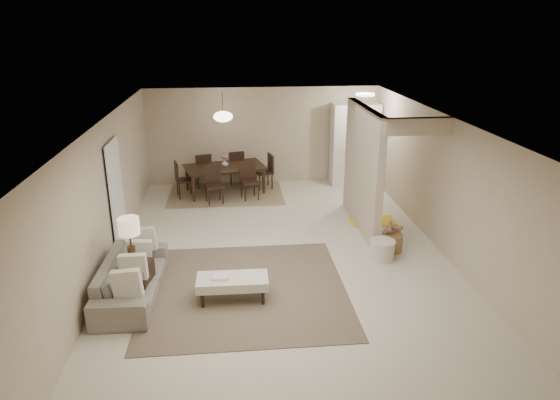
{
  "coord_description": "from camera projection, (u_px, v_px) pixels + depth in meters",
  "views": [
    {
      "loc": [
        -0.84,
        -8.26,
        4.06
      ],
      "look_at": [
        -0.0,
        0.09,
        1.05
      ],
      "focal_mm": 32.0,
      "sensor_mm": 36.0,
      "label": 1
    }
  ],
  "objects": [
    {
      "name": "wicker_basket",
      "position": [
        392.0,
        242.0,
        9.33
      ],
      "size": [
        0.49,
        0.49,
        0.33
      ],
      "primitive_type": "cylinder",
      "rotation": [
        0.0,
        0.0,
        -0.31
      ],
      "color": "brown",
      "rests_on": "floor"
    },
    {
      "name": "left_wall",
      "position": [
        105.0,
        197.0,
        8.49
      ],
      "size": [
        0.0,
        9.0,
        9.0
      ],
      "primitive_type": "plane",
      "rotation": [
        1.57,
        0.0,
        1.57
      ],
      "color": "#BAA78C",
      "rests_on": "floor"
    },
    {
      "name": "dining_chairs",
      "position": [
        225.0,
        175.0,
        12.39
      ],
      "size": [
        2.45,
        2.0,
        0.9
      ],
      "color": "black",
      "rests_on": "dining_rug"
    },
    {
      "name": "living_rug",
      "position": [
        245.0,
        289.0,
        8.01
      ],
      "size": [
        3.2,
        3.2,
        0.01
      ],
      "primitive_type": "cube",
      "color": "brown",
      "rests_on": "floor"
    },
    {
      "name": "doorway",
      "position": [
        116.0,
        198.0,
        9.13
      ],
      "size": [
        0.04,
        0.9,
        2.04
      ],
      "primitive_type": "cube",
      "color": "black",
      "rests_on": "floor"
    },
    {
      "name": "flush_light",
      "position": [
        365.0,
        95.0,
        11.57
      ],
      "size": [
        0.44,
        0.44,
        0.05
      ],
      "primitive_type": "cylinder",
      "color": "white",
      "rests_on": "ceiling"
    },
    {
      "name": "floor",
      "position": [
        280.0,
        255.0,
        9.19
      ],
      "size": [
        9.0,
        9.0,
        0.0
      ],
      "primitive_type": "plane",
      "color": "beige",
      "rests_on": "ground"
    },
    {
      "name": "pendant_light",
      "position": [
        223.0,
        117.0,
        11.89
      ],
      "size": [
        0.46,
        0.46,
        0.71
      ],
      "color": "#49321F",
      "rests_on": "ceiling"
    },
    {
      "name": "yellow_mat",
      "position": [
        372.0,
        221.0,
        10.75
      ],
      "size": [
        0.99,
        0.61,
        0.01
      ],
      "primitive_type": "cube",
      "rotation": [
        0.0,
        0.0,
        -0.0
      ],
      "color": "gold",
      "rests_on": "floor"
    },
    {
      "name": "dining_table",
      "position": [
        225.0,
        180.0,
        12.43
      ],
      "size": [
        2.14,
        1.52,
        0.68
      ],
      "primitive_type": "imported",
      "rotation": [
        0.0,
        0.0,
        0.24
      ],
      "color": "black",
      "rests_on": "dining_rug"
    },
    {
      "name": "table_lamp",
      "position": [
        129.0,
        230.0,
        7.45
      ],
      "size": [
        0.32,
        0.32,
        0.76
      ],
      "color": "#49321F",
      "rests_on": "side_table"
    },
    {
      "name": "ceiling",
      "position": [
        281.0,
        120.0,
        8.35
      ],
      "size": [
        9.0,
        9.0,
        0.0
      ],
      "primitive_type": "plane",
      "rotation": [
        3.14,
        0.0,
        0.0
      ],
      "color": "white",
      "rests_on": "back_wall"
    },
    {
      "name": "back_wall",
      "position": [
        263.0,
        136.0,
        12.98
      ],
      "size": [
        6.0,
        0.0,
        6.0
      ],
      "primitive_type": "plane",
      "rotation": [
        1.57,
        0.0,
        0.0
      ],
      "color": "#BAA78C",
      "rests_on": "floor"
    },
    {
      "name": "dining_rug",
      "position": [
        226.0,
        192.0,
        12.54
      ],
      "size": [
        2.8,
        2.1,
        0.01
      ],
      "primitive_type": "cube",
      "color": "#8B7B56",
      "rests_on": "floor"
    },
    {
      "name": "sofa",
      "position": [
        132.0,
        278.0,
        7.75
      ],
      "size": [
        2.13,
        0.88,
        0.62
      ],
      "primitive_type": "imported",
      "rotation": [
        0.0,
        0.0,
        1.54
      ],
      "color": "slate",
      "rests_on": "floor"
    },
    {
      "name": "pantry_cabinet",
      "position": [
        354.0,
        144.0,
        12.94
      ],
      "size": [
        1.2,
        0.55,
        2.1
      ],
      "primitive_type": "cube",
      "color": "white",
      "rests_on": "floor"
    },
    {
      "name": "side_table",
      "position": [
        135.0,
        280.0,
        7.74
      ],
      "size": [
        0.59,
        0.59,
        0.55
      ],
      "primitive_type": "cube",
      "rotation": [
        0.0,
        0.0,
        -0.18
      ],
      "color": "black",
      "rests_on": "floor"
    },
    {
      "name": "partition",
      "position": [
        363.0,
        168.0,
        10.11
      ],
      "size": [
        0.15,
        2.5,
        2.5
      ],
      "primitive_type": "cube",
      "color": "#BAA78C",
      "rests_on": "floor"
    },
    {
      "name": "right_wall",
      "position": [
        445.0,
        186.0,
        9.05
      ],
      "size": [
        0.0,
        9.0,
        9.0
      ],
      "primitive_type": "plane",
      "rotation": [
        1.57,
        0.0,
        -1.57
      ],
      "color": "#BAA78C",
      "rests_on": "floor"
    },
    {
      "name": "vase",
      "position": [
        225.0,
        163.0,
        12.28
      ],
      "size": [
        0.2,
        0.2,
        0.17
      ],
      "primitive_type": "imported",
      "rotation": [
        0.0,
        0.0,
        -0.24
      ],
      "color": "silver",
      "rests_on": "dining_table"
    },
    {
      "name": "round_pouf",
      "position": [
        382.0,
        250.0,
        8.98
      ],
      "size": [
        0.46,
        0.46,
        0.36
      ],
      "primitive_type": "cylinder",
      "color": "beige",
      "rests_on": "floor"
    },
    {
      "name": "ottoman_bench",
      "position": [
        232.0,
        282.0,
        7.61
      ],
      "size": [
        1.09,
        0.51,
        0.39
      ],
      "rotation": [
        0.0,
        0.0,
        -0.01
      ],
      "color": "beige",
      "rests_on": "living_rug"
    }
  ]
}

